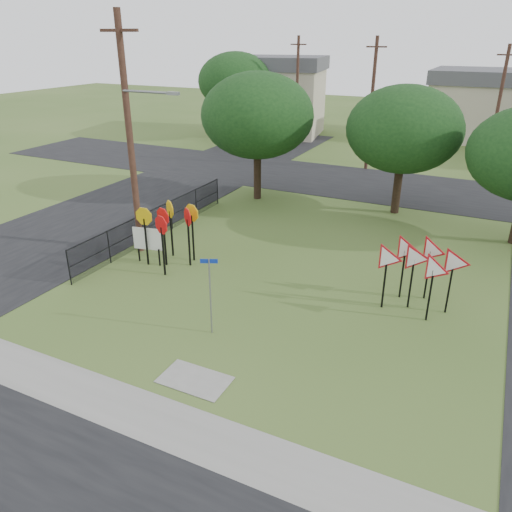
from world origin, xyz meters
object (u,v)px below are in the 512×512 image
Objects in this scene: street_name_sign at (210,291)px; stop_sign_cluster at (170,222)px; info_board at (148,240)px; yield_sign_cluster at (420,261)px.

stop_sign_cluster is at bearing 137.46° from street_name_sign.
street_name_sign reaches higher than stop_sign_cluster.
yield_sign_cluster is at bearing 6.08° from info_board.
street_name_sign reaches higher than yield_sign_cluster.
stop_sign_cluster is (-4.28, 3.93, 0.35)m from street_name_sign.
info_board is at bearing 145.87° from street_name_sign.
street_name_sign is at bearing -34.13° from info_board.
street_name_sign is 0.83× the size of yield_sign_cluster.
street_name_sign is 1.04× the size of stop_sign_cluster.
street_name_sign is at bearing -140.45° from yield_sign_cluster.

